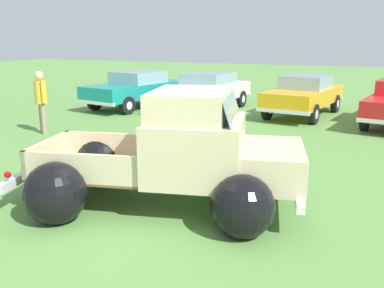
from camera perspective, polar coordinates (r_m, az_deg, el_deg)
name	(u,v)px	position (r m, az deg, el deg)	size (l,w,h in m)	color
ground_plane	(158,204)	(7.22, -4.55, -8.02)	(80.00, 80.00, 0.00)	#609347
vintage_pickup_truck	(181,162)	(6.88, -1.54, -2.40)	(4.94, 3.59, 1.96)	black
show_car_0	(136,88)	(17.30, -7.49, 7.50)	(2.64, 4.74, 1.43)	black
show_car_1	(207,90)	(16.42, 1.99, 7.27)	(2.27, 4.70, 1.43)	black
show_car_2	(304,94)	(15.78, 14.83, 6.52)	(2.36, 4.51, 1.43)	black
spectator_2	(41,98)	(13.02, -19.63, 5.84)	(0.50, 0.47, 1.81)	gray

